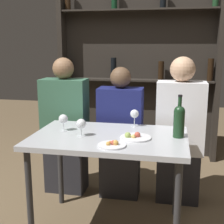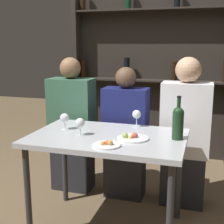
{
  "view_description": "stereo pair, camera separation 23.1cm",
  "coord_description": "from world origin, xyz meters",
  "px_view_note": "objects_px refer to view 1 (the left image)",
  "views": [
    {
      "loc": [
        0.44,
        -2.1,
        1.38
      ],
      "look_at": [
        0.0,
        0.11,
        0.89
      ],
      "focal_mm": 50.0,
      "sensor_mm": 36.0,
      "label": 1
    },
    {
      "loc": [
        0.66,
        -2.05,
        1.38
      ],
      "look_at": [
        0.0,
        0.11,
        0.89
      ],
      "focal_mm": 50.0,
      "sensor_mm": 36.0,
      "label": 2
    }
  ],
  "objects_px": {
    "wine_glass_2": "(134,114)",
    "wine_glass_0": "(81,124)",
    "seated_person_center": "(120,137)",
    "seated_person_right": "(180,135)",
    "wine_glass_1": "(63,119)",
    "seated_person_left": "(65,130)",
    "wine_bottle": "(179,120)",
    "food_plate_1": "(112,145)",
    "food_plate_0": "(135,137)"
  },
  "relations": [
    {
      "from": "wine_glass_2",
      "to": "wine_glass_0",
      "type": "bearing_deg",
      "value": -134.09
    },
    {
      "from": "wine_glass_0",
      "to": "seated_person_center",
      "type": "distance_m",
      "value": 0.68
    },
    {
      "from": "wine_glass_0",
      "to": "seated_person_right",
      "type": "height_order",
      "value": "seated_person_right"
    },
    {
      "from": "wine_glass_1",
      "to": "seated_person_right",
      "type": "bearing_deg",
      "value": 29.38
    },
    {
      "from": "seated_person_left",
      "to": "wine_glass_2",
      "type": "bearing_deg",
      "value": -20.72
    },
    {
      "from": "wine_bottle",
      "to": "seated_person_center",
      "type": "height_order",
      "value": "seated_person_center"
    },
    {
      "from": "wine_bottle",
      "to": "food_plate_1",
      "type": "height_order",
      "value": "wine_bottle"
    },
    {
      "from": "wine_bottle",
      "to": "seated_person_right",
      "type": "height_order",
      "value": "seated_person_right"
    },
    {
      "from": "wine_bottle",
      "to": "wine_glass_2",
      "type": "distance_m",
      "value": 0.42
    },
    {
      "from": "seated_person_center",
      "to": "wine_bottle",
      "type": "bearing_deg",
      "value": -44.91
    },
    {
      "from": "seated_person_right",
      "to": "wine_glass_1",
      "type": "bearing_deg",
      "value": -150.62
    },
    {
      "from": "seated_person_center",
      "to": "seated_person_right",
      "type": "bearing_deg",
      "value": 0.0
    },
    {
      "from": "wine_glass_2",
      "to": "food_plate_1",
      "type": "xyz_separation_m",
      "value": [
        -0.08,
        -0.53,
        -0.09
      ]
    },
    {
      "from": "wine_glass_1",
      "to": "food_plate_1",
      "type": "height_order",
      "value": "wine_glass_1"
    },
    {
      "from": "food_plate_0",
      "to": "seated_person_right",
      "type": "bearing_deg",
      "value": 61.58
    },
    {
      "from": "food_plate_1",
      "to": "seated_person_right",
      "type": "height_order",
      "value": "seated_person_right"
    },
    {
      "from": "wine_glass_0",
      "to": "seated_person_right",
      "type": "bearing_deg",
      "value": 40.72
    },
    {
      "from": "food_plate_1",
      "to": "seated_person_center",
      "type": "xyz_separation_m",
      "value": [
        -0.08,
        0.78,
        -0.19
      ]
    },
    {
      "from": "wine_glass_0",
      "to": "food_plate_1",
      "type": "bearing_deg",
      "value": -34.68
    },
    {
      "from": "food_plate_0",
      "to": "seated_person_left",
      "type": "height_order",
      "value": "seated_person_left"
    },
    {
      "from": "wine_glass_1",
      "to": "food_plate_1",
      "type": "relative_size",
      "value": 0.69
    },
    {
      "from": "seated_person_center",
      "to": "food_plate_1",
      "type": "bearing_deg",
      "value": -84.16
    },
    {
      "from": "seated_person_right",
      "to": "wine_glass_2",
      "type": "bearing_deg",
      "value": -144.91
    },
    {
      "from": "wine_glass_0",
      "to": "seated_person_center",
      "type": "bearing_deg",
      "value": 73.39
    },
    {
      "from": "wine_glass_1",
      "to": "seated_person_center",
      "type": "distance_m",
      "value": 0.66
    },
    {
      "from": "wine_bottle",
      "to": "food_plate_0",
      "type": "bearing_deg",
      "value": -162.99
    },
    {
      "from": "wine_glass_1",
      "to": "wine_glass_0",
      "type": "bearing_deg",
      "value": -32.65
    },
    {
      "from": "wine_glass_2",
      "to": "food_plate_0",
      "type": "distance_m",
      "value": 0.35
    },
    {
      "from": "wine_glass_2",
      "to": "wine_bottle",
      "type": "bearing_deg",
      "value": -35.24
    },
    {
      "from": "wine_glass_1",
      "to": "food_plate_1",
      "type": "xyz_separation_m",
      "value": [
        0.43,
        -0.29,
        -0.08
      ]
    },
    {
      "from": "wine_bottle",
      "to": "wine_glass_0",
      "type": "distance_m",
      "value": 0.69
    },
    {
      "from": "wine_glass_1",
      "to": "seated_person_right",
      "type": "xyz_separation_m",
      "value": [
        0.87,
        0.49,
        -0.22
      ]
    },
    {
      "from": "wine_glass_2",
      "to": "food_plate_1",
      "type": "distance_m",
      "value": 0.54
    },
    {
      "from": "food_plate_1",
      "to": "seated_person_left",
      "type": "height_order",
      "value": "seated_person_left"
    },
    {
      "from": "wine_glass_2",
      "to": "food_plate_1",
      "type": "relative_size",
      "value": 0.74
    },
    {
      "from": "wine_bottle",
      "to": "seated_person_right",
      "type": "relative_size",
      "value": 0.24
    },
    {
      "from": "food_plate_0",
      "to": "seated_person_right",
      "type": "xyz_separation_m",
      "value": [
        0.32,
        0.59,
        -0.14
      ]
    },
    {
      "from": "wine_glass_1",
      "to": "wine_glass_2",
      "type": "relative_size",
      "value": 0.93
    },
    {
      "from": "wine_bottle",
      "to": "wine_glass_2",
      "type": "height_order",
      "value": "wine_bottle"
    },
    {
      "from": "food_plate_0",
      "to": "food_plate_1",
      "type": "height_order",
      "value": "food_plate_0"
    },
    {
      "from": "food_plate_1",
      "to": "seated_person_left",
      "type": "xyz_separation_m",
      "value": [
        -0.6,
        0.78,
        -0.15
      ]
    },
    {
      "from": "wine_glass_1",
      "to": "seated_person_center",
      "type": "bearing_deg",
      "value": 54.33
    },
    {
      "from": "wine_glass_1",
      "to": "wine_glass_2",
      "type": "bearing_deg",
      "value": 24.86
    },
    {
      "from": "food_plate_1",
      "to": "food_plate_0",
      "type": "bearing_deg",
      "value": 57.86
    },
    {
      "from": "food_plate_1",
      "to": "wine_glass_0",
      "type": "bearing_deg",
      "value": 145.32
    },
    {
      "from": "wine_glass_0",
      "to": "food_plate_0",
      "type": "xyz_separation_m",
      "value": [
        0.38,
        0.01,
        -0.08
      ]
    },
    {
      "from": "seated_person_center",
      "to": "seated_person_right",
      "type": "relative_size",
      "value": 0.93
    },
    {
      "from": "seated_person_right",
      "to": "wine_bottle",
      "type": "bearing_deg",
      "value": -92.45
    },
    {
      "from": "wine_glass_2",
      "to": "seated_person_right",
      "type": "xyz_separation_m",
      "value": [
        0.36,
        0.26,
        -0.23
      ]
    },
    {
      "from": "wine_glass_0",
      "to": "seated_person_left",
      "type": "height_order",
      "value": "seated_person_left"
    }
  ]
}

